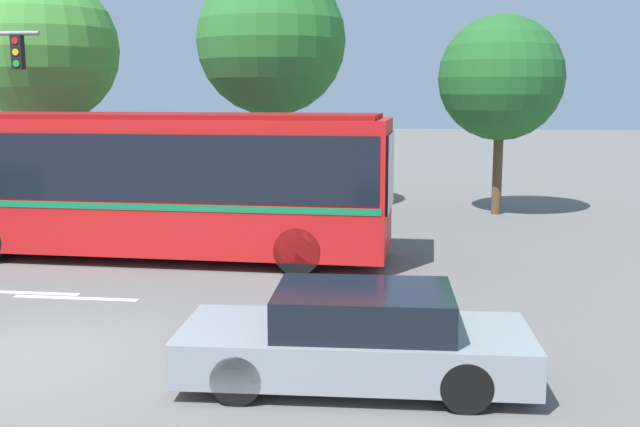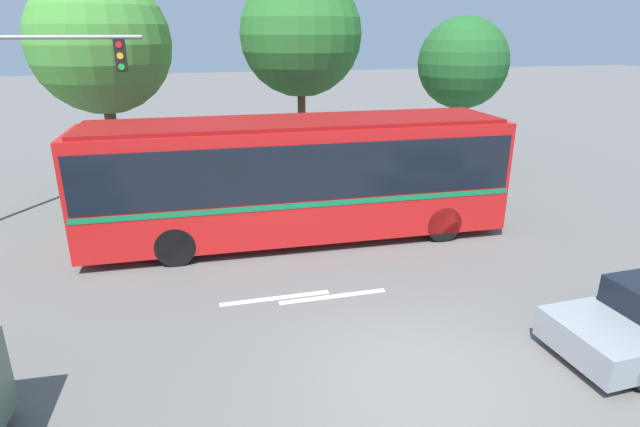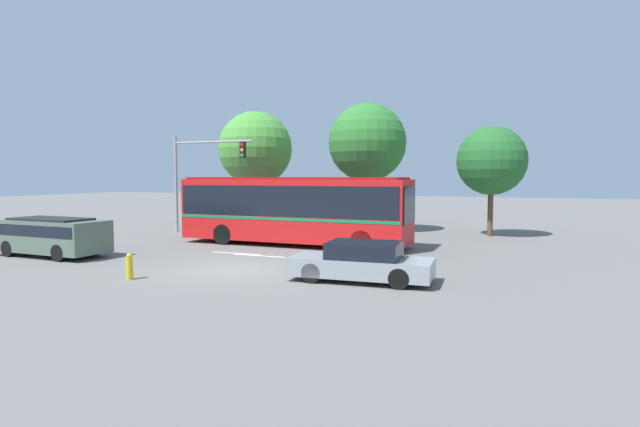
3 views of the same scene
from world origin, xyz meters
name	(u,v)px [view 2 (image 2 of 3)]	position (x,y,z in m)	size (l,w,h in m)	color
ground_plane	(419,381)	(0.00, 0.00, 0.00)	(140.00, 140.00, 0.00)	slate
city_bus	(297,173)	(-0.60, 6.75, 1.88)	(11.41, 2.90, 3.30)	red
traffic_light_pole	(6,95)	(-8.19, 9.71, 3.83)	(5.33, 0.24, 5.77)	gray
flowering_hedge	(238,175)	(-1.88, 10.59, 0.87)	(10.60, 1.52, 1.76)	#286028
street_tree_left	(100,44)	(-6.01, 12.95, 5.08)	(4.67, 4.67, 7.44)	brown
street_tree_centre	(301,35)	(1.08, 13.84, 5.36)	(4.66, 4.66, 7.71)	brown
street_tree_right	(463,63)	(8.17, 14.03, 4.20)	(3.82, 3.82, 6.12)	brown
lane_stripe_near	(333,296)	(-0.60, 3.14, 0.01)	(2.40, 0.16, 0.01)	silver
lane_stripe_mid	(275,298)	(-1.84, 3.38, 0.01)	(2.40, 0.16, 0.01)	silver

